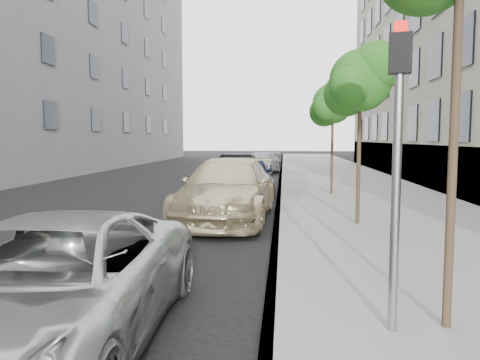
# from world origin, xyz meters

# --- Properties ---
(sidewalk) EXTENTS (6.40, 72.00, 0.14)m
(sidewalk) POSITION_xyz_m (4.30, 24.00, 0.07)
(sidewalk) COLOR gray
(sidewalk) RESTS_ON ground
(curb) EXTENTS (0.15, 72.00, 0.14)m
(curb) POSITION_xyz_m (1.18, 24.00, 0.07)
(curb) COLOR #9E9B93
(curb) RESTS_ON ground
(tree_mid) EXTENTS (1.83, 1.63, 4.46)m
(tree_mid) POSITION_xyz_m (3.23, 8.00, 3.70)
(tree_mid) COLOR #38281C
(tree_mid) RESTS_ON sidewalk
(tree_far) EXTENTS (1.86, 1.66, 4.39)m
(tree_far) POSITION_xyz_m (3.23, 14.50, 3.61)
(tree_far) COLOR #38281C
(tree_far) RESTS_ON sidewalk
(signal_pole) EXTENTS (0.27, 0.23, 3.37)m
(signal_pole) POSITION_xyz_m (2.56, 1.34, 2.23)
(signal_pole) COLOR #939699
(signal_pole) RESTS_ON sidewalk
(minivan) EXTENTS (2.51, 5.20, 1.43)m
(minivan) POSITION_xyz_m (-1.14, 0.79, 0.71)
(minivan) COLOR #B1B4B6
(minivan) RESTS_ON ground
(suv) EXTENTS (2.64, 5.93, 1.69)m
(suv) POSITION_xyz_m (-0.21, 8.99, 0.85)
(suv) COLOR #C8B88E
(suv) RESTS_ON ground
(sedan_blue) EXTENTS (2.44, 4.87, 1.59)m
(sedan_blue) POSITION_xyz_m (-0.10, 14.85, 0.80)
(sedan_blue) COLOR #111E38
(sedan_blue) RESTS_ON ground
(sedan_black) EXTENTS (2.24, 4.58, 1.44)m
(sedan_black) POSITION_xyz_m (-1.13, 19.98, 0.72)
(sedan_black) COLOR black
(sedan_black) RESTS_ON ground
(sedan_rear) EXTENTS (2.69, 5.01, 1.38)m
(sedan_rear) POSITION_xyz_m (-0.10, 25.89, 0.69)
(sedan_rear) COLOR #9A9CA1
(sedan_rear) RESTS_ON ground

